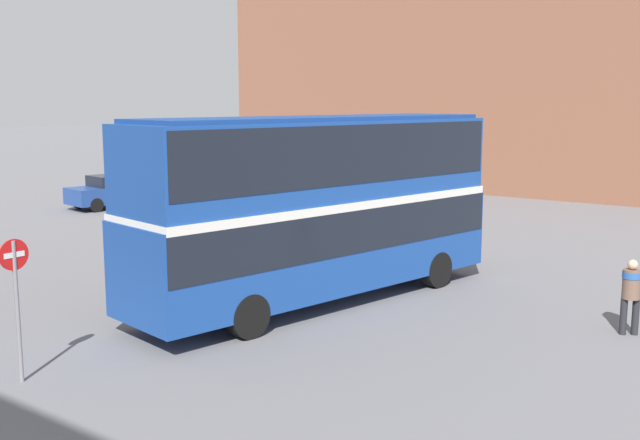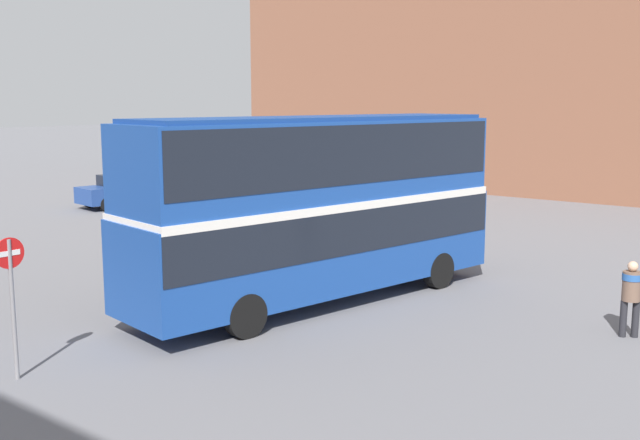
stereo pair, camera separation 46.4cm
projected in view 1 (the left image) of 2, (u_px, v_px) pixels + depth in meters
The scene contains 6 objects.
ground_plane at pixel (298, 304), 18.72m from camera, with size 240.00×240.00×0.00m, color slate.
building_row_right at pixel (542, 47), 42.68m from camera, with size 11.05×37.44×16.11m.
double_decker_bus at pixel (320, 198), 18.52m from camera, with size 10.70×4.25×4.66m.
pedestrian_foreground at pixel (631, 289), 16.13m from camera, with size 0.56×0.56×1.67m.
parked_car_kerb_far at pixel (112, 191), 35.38m from camera, with size 4.15×2.38×1.55m.
no_entry_sign at pixel (16, 289), 13.28m from camera, with size 0.57×0.08×2.63m.
Camera 1 is at (-14.22, -11.29, 5.05)m, focal length 42.00 mm.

